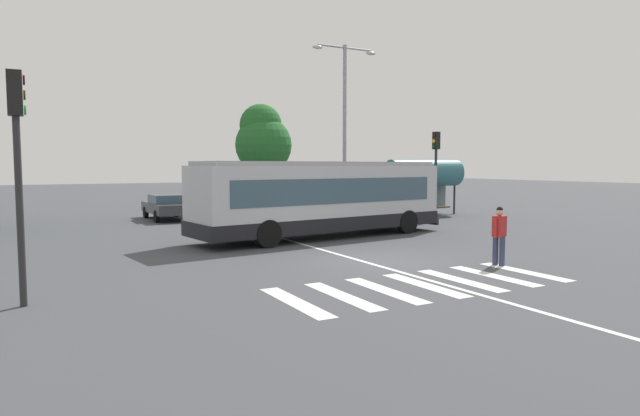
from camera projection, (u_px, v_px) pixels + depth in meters
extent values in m
plane|color=#424449|center=(373.00, 260.00, 16.61)|extent=(160.00, 160.00, 0.00)
cylinder|color=black|center=(371.00, 218.00, 25.08)|extent=(1.03, 0.43, 1.00)
cylinder|color=black|center=(407.00, 222.00, 23.19)|extent=(1.03, 0.43, 1.00)
cylinder|color=black|center=(237.00, 228.00, 21.03)|extent=(1.03, 0.43, 1.00)
cylinder|color=black|center=(268.00, 234.00, 19.14)|extent=(1.03, 0.43, 1.00)
cube|color=silver|center=(322.00, 197.00, 21.89)|extent=(11.03, 3.97, 2.55)
cube|color=black|center=(322.00, 222.00, 21.97)|extent=(11.14, 4.01, 0.55)
cube|color=#3D5666|center=(322.00, 190.00, 21.87)|extent=(9.75, 3.85, 0.96)
cube|color=#3D5666|center=(416.00, 189.00, 25.04)|extent=(0.34, 2.23, 1.63)
cube|color=black|center=(416.00, 170.00, 24.97)|extent=(0.32, 1.93, 0.28)
cube|color=#99999E|center=(322.00, 164.00, 21.79)|extent=(10.57, 3.71, 0.16)
cube|color=#28282B|center=(417.00, 219.00, 25.21)|extent=(0.46, 2.54, 0.36)
cylinder|color=#333856|center=(495.00, 251.00, 15.81)|extent=(0.16, 0.16, 0.85)
cylinder|color=#333856|center=(502.00, 251.00, 15.66)|extent=(0.16, 0.16, 0.85)
cube|color=#B22323|center=(499.00, 226.00, 15.68)|extent=(0.45, 0.36, 0.60)
cylinder|color=#B22323|center=(495.00, 228.00, 15.52)|extent=(0.10, 0.10, 0.55)
cylinder|color=#B22323|center=(503.00, 227.00, 15.85)|extent=(0.10, 0.10, 0.55)
sphere|color=tan|center=(500.00, 212.00, 15.65)|extent=(0.22, 0.22, 0.22)
sphere|color=black|center=(500.00, 210.00, 15.65)|extent=(0.19, 0.19, 0.19)
cylinder|color=black|center=(146.00, 212.00, 30.03)|extent=(0.21, 0.64, 0.64)
cylinder|color=black|center=(176.00, 211.00, 30.84)|extent=(0.21, 0.64, 0.64)
cylinder|color=black|center=(157.00, 216.00, 27.59)|extent=(0.21, 0.64, 0.64)
cylinder|color=black|center=(189.00, 215.00, 28.40)|extent=(0.21, 0.64, 0.64)
cube|color=#38383D|center=(167.00, 208.00, 29.19)|extent=(1.86, 4.51, 0.52)
cube|color=#3D5666|center=(167.00, 199.00, 29.07)|extent=(1.62, 2.17, 0.44)
cube|color=#38383D|center=(167.00, 195.00, 29.06)|extent=(1.54, 1.99, 0.09)
cylinder|color=black|center=(186.00, 210.00, 31.50)|extent=(0.26, 0.66, 0.64)
cylinder|color=black|center=(213.00, 209.00, 32.44)|extent=(0.26, 0.66, 0.64)
cylinder|color=black|center=(204.00, 214.00, 29.20)|extent=(0.26, 0.66, 0.64)
cylinder|color=black|center=(233.00, 212.00, 30.14)|extent=(0.26, 0.66, 0.64)
cube|color=white|center=(209.00, 206.00, 30.80)|extent=(2.26, 4.66, 0.52)
cube|color=#3D5666|center=(209.00, 197.00, 30.68)|extent=(1.81, 2.31, 0.44)
cube|color=white|center=(209.00, 194.00, 30.67)|extent=(1.72, 2.12, 0.09)
cylinder|color=black|center=(233.00, 209.00, 32.63)|extent=(0.23, 0.65, 0.64)
cylinder|color=black|center=(258.00, 207.00, 33.50)|extent=(0.23, 0.65, 0.64)
cylinder|color=black|center=(252.00, 212.00, 30.26)|extent=(0.23, 0.65, 0.64)
cylinder|color=black|center=(279.00, 211.00, 31.13)|extent=(0.23, 0.65, 0.64)
cube|color=black|center=(255.00, 204.00, 31.85)|extent=(2.06, 4.59, 0.52)
cube|color=#3D5666|center=(256.00, 196.00, 31.74)|extent=(1.72, 2.24, 0.44)
cube|color=black|center=(256.00, 193.00, 31.73)|extent=(1.63, 2.06, 0.09)
cylinder|color=#28282B|center=(20.00, 212.00, 11.04)|extent=(0.14, 0.14, 3.90)
cube|color=black|center=(15.00, 93.00, 10.85)|extent=(0.28, 0.32, 0.90)
cylinder|color=#410907|center=(24.00, 80.00, 10.91)|extent=(0.04, 0.20, 0.20)
cylinder|color=#463707|center=(24.00, 95.00, 10.93)|extent=(0.04, 0.20, 0.20)
cylinder|color=green|center=(25.00, 110.00, 10.96)|extent=(0.04, 0.20, 0.20)
cylinder|color=#28282B|center=(435.00, 185.00, 28.16)|extent=(0.14, 0.14, 3.75)
cube|color=black|center=(436.00, 141.00, 27.98)|extent=(0.28, 0.32, 0.90)
cylinder|color=#410907|center=(434.00, 135.00, 27.88)|extent=(0.04, 0.20, 0.20)
cylinder|color=yellow|center=(434.00, 141.00, 27.90)|extent=(0.04, 0.20, 0.20)
cylinder|color=#093B10|center=(434.00, 147.00, 27.92)|extent=(0.04, 0.20, 0.20)
cylinder|color=#28282B|center=(391.00, 197.00, 30.37)|extent=(0.12, 0.12, 2.30)
cylinder|color=#28282B|center=(454.00, 195.00, 32.58)|extent=(0.12, 0.12, 2.30)
cube|color=slate|center=(416.00, 193.00, 32.08)|extent=(4.47, 0.04, 1.93)
cylinder|color=#2D6670|center=(424.00, 173.00, 31.37)|extent=(4.75, 1.54, 1.54)
cube|color=#4C3823|center=(424.00, 208.00, 31.53)|extent=(3.73, 0.36, 0.08)
cylinder|color=#939399|center=(345.00, 133.00, 29.15)|extent=(0.20, 0.20, 9.31)
cylinder|color=#939399|center=(358.00, 49.00, 29.19)|extent=(1.65, 0.10, 0.10)
ellipsoid|color=silver|center=(371.00, 53.00, 29.59)|extent=(0.60, 0.32, 0.20)
cylinder|color=#939399|center=(331.00, 46.00, 28.41)|extent=(1.65, 0.10, 0.10)
ellipsoid|color=silver|center=(318.00, 47.00, 28.03)|extent=(0.60, 0.32, 0.20)
cylinder|color=brown|center=(264.00, 187.00, 36.73)|extent=(0.36, 0.36, 2.96)
sphere|color=#236028|center=(264.00, 145.00, 36.51)|extent=(3.81, 3.81, 3.81)
sphere|color=#236028|center=(261.00, 125.00, 36.57)|extent=(2.86, 2.86, 2.86)
cube|color=silver|center=(295.00, 302.00, 11.53)|extent=(0.45, 2.92, 0.01)
cube|color=silver|center=(342.00, 296.00, 12.08)|extent=(0.45, 2.92, 0.01)
cube|color=silver|center=(385.00, 290.00, 12.63)|extent=(0.45, 2.92, 0.01)
cube|color=silver|center=(424.00, 285.00, 13.18)|extent=(0.45, 2.92, 0.01)
cube|color=silver|center=(460.00, 280.00, 13.73)|extent=(0.45, 2.92, 0.01)
cube|color=silver|center=(493.00, 276.00, 14.28)|extent=(0.45, 2.92, 0.01)
cube|color=silver|center=(524.00, 272.00, 14.83)|extent=(0.45, 2.92, 0.01)
cube|color=silver|center=(330.00, 252.00, 18.20)|extent=(0.16, 24.00, 0.01)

